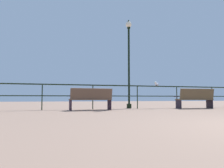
# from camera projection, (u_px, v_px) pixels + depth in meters

# --- Properties ---
(pier_railing) EXTENTS (21.47, 0.05, 1.09)m
(pier_railing) POSITION_uv_depth(u_px,v_px,m) (137.00, 91.00, 10.07)
(pier_railing) COLOR black
(pier_railing) RESTS_ON ground_plane
(bench_near_left) EXTENTS (1.76, 0.70, 0.89)m
(bench_near_left) POSITION_uv_depth(u_px,v_px,m) (91.00, 98.00, 8.67)
(bench_near_left) COLOR brown
(bench_near_left) RESTS_ON ground_plane
(bench_near_right) EXTENTS (1.78, 0.81, 0.93)m
(bench_near_right) POSITION_uv_depth(u_px,v_px,m) (195.00, 98.00, 10.09)
(bench_near_right) COLOR brown
(bench_near_right) RESTS_ON ground_plane
(lamppost_center) EXTENTS (0.29, 0.29, 4.36)m
(lamppost_center) POSITION_uv_depth(u_px,v_px,m) (129.00, 57.00, 10.38)
(lamppost_center) COLOR black
(lamppost_center) RESTS_ON ground_plane
(seagull_on_rail) EXTENTS (0.37, 0.29, 0.20)m
(seagull_on_rail) POSITION_uv_depth(u_px,v_px,m) (157.00, 84.00, 10.37)
(seagull_on_rail) COLOR white
(seagull_on_rail) RESTS_ON pier_railing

